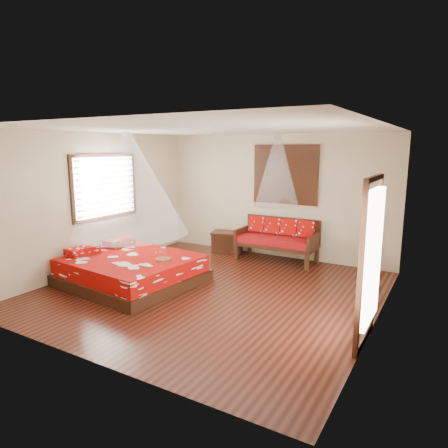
# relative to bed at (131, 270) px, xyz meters

# --- Properties ---
(room) EXTENTS (5.54, 5.54, 2.84)m
(room) POSITION_rel_bed_xyz_m (1.52, 0.40, 1.15)
(room) COLOR black
(room) RESTS_ON ground
(bed) EXTENTS (2.45, 2.25, 0.65)m
(bed) POSITION_rel_bed_xyz_m (0.00, 0.00, 0.00)
(bed) COLOR black
(bed) RESTS_ON floor
(daybed) EXTENTS (1.77, 0.78, 0.94)m
(daybed) POSITION_rel_bed_xyz_m (1.78, 2.78, 0.27)
(daybed) COLOR black
(daybed) RESTS_ON floor
(storage_chest) EXTENTS (0.84, 0.71, 0.50)m
(storage_chest) POSITION_rel_bed_xyz_m (0.45, 2.85, 0.00)
(storage_chest) COLOR black
(storage_chest) RESTS_ON floor
(shutter_panel) EXTENTS (1.52, 0.06, 1.32)m
(shutter_panel) POSITION_rel_bed_xyz_m (1.78, 3.11, 1.65)
(shutter_panel) COLOR black
(shutter_panel) RESTS_ON wall_back
(window_left) EXTENTS (0.10, 1.74, 1.34)m
(window_left) POSITION_rel_bed_xyz_m (-1.19, 0.60, 1.45)
(window_left) COLOR black
(window_left) RESTS_ON wall_left
(glazed_door) EXTENTS (0.08, 1.02, 2.16)m
(glazed_door) POSITION_rel_bed_xyz_m (4.24, -0.20, 0.82)
(glazed_door) COLOR black
(glazed_door) RESTS_ON floor
(wine_tray) EXTENTS (0.29, 0.29, 0.23)m
(wine_tray) POSITION_rel_bed_xyz_m (0.67, 0.13, 0.31)
(wine_tray) COLOR brown
(wine_tray) RESTS_ON bed
(mosquito_net_main) EXTENTS (2.12, 2.12, 1.80)m
(mosquito_net_main) POSITION_rel_bed_xyz_m (0.02, -0.00, 1.60)
(mosquito_net_main) COLOR white
(mosquito_net_main) RESTS_ON ceiling
(mosquito_net_daybed) EXTENTS (0.96, 0.96, 1.50)m
(mosquito_net_daybed) POSITION_rel_bed_xyz_m (1.78, 2.65, 1.75)
(mosquito_net_daybed) COLOR white
(mosquito_net_daybed) RESTS_ON ceiling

